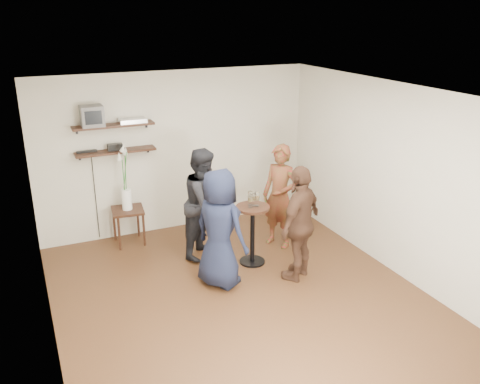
{
  "coord_description": "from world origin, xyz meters",
  "views": [
    {
      "loc": [
        -2.33,
        -5.17,
        3.48
      ],
      "look_at": [
        0.18,
        0.4,
        1.27
      ],
      "focal_mm": 38.0,
      "sensor_mm": 36.0,
      "label": 1
    }
  ],
  "objects_px": {
    "crt_monitor": "(92,116)",
    "person_brown": "(300,223)",
    "person_dark": "(205,203)",
    "dvd_deck": "(132,121)",
    "drinks_table": "(253,227)",
    "person_navy": "(220,229)",
    "person_plaid": "(280,196)",
    "side_table": "(128,215)",
    "radio": "(115,147)"
  },
  "relations": [
    {
      "from": "drinks_table",
      "to": "person_plaid",
      "type": "bearing_deg",
      "value": 30.63
    },
    {
      "from": "person_plaid",
      "to": "person_navy",
      "type": "xyz_separation_m",
      "value": [
        -1.29,
        -0.75,
        0.0
      ]
    },
    {
      "from": "person_dark",
      "to": "drinks_table",
      "type": "bearing_deg",
      "value": -90.0
    },
    {
      "from": "person_dark",
      "to": "person_brown",
      "type": "height_order",
      "value": "person_dark"
    },
    {
      "from": "dvd_deck",
      "to": "person_dark",
      "type": "height_order",
      "value": "dvd_deck"
    },
    {
      "from": "person_brown",
      "to": "person_plaid",
      "type": "bearing_deg",
      "value": -135.84
    },
    {
      "from": "radio",
      "to": "person_dark",
      "type": "xyz_separation_m",
      "value": [
        1.04,
        -1.04,
        -0.7
      ]
    },
    {
      "from": "person_dark",
      "to": "person_brown",
      "type": "xyz_separation_m",
      "value": [
        0.91,
        -1.18,
        -0.02
      ]
    },
    {
      "from": "drinks_table",
      "to": "person_navy",
      "type": "xyz_separation_m",
      "value": [
        -0.65,
        -0.37,
        0.24
      ]
    },
    {
      "from": "crt_monitor",
      "to": "person_dark",
      "type": "relative_size",
      "value": 0.2
    },
    {
      "from": "dvd_deck",
      "to": "side_table",
      "type": "bearing_deg",
      "value": -137.27
    },
    {
      "from": "side_table",
      "to": "drinks_table",
      "type": "distance_m",
      "value": 2.03
    },
    {
      "from": "dvd_deck",
      "to": "person_dark",
      "type": "distance_m",
      "value": 1.68
    },
    {
      "from": "person_brown",
      "to": "crt_monitor",
      "type": "bearing_deg",
      "value": -77.02
    },
    {
      "from": "person_dark",
      "to": "crt_monitor",
      "type": "bearing_deg",
      "value": 98.78
    },
    {
      "from": "crt_monitor",
      "to": "radio",
      "type": "relative_size",
      "value": 1.45
    },
    {
      "from": "side_table",
      "to": "person_plaid",
      "type": "xyz_separation_m",
      "value": [
        2.12,
        -1.01,
        0.32
      ]
    },
    {
      "from": "side_table",
      "to": "dvd_deck",
      "type": "bearing_deg",
      "value": 42.73
    },
    {
      "from": "person_brown",
      "to": "person_dark",
      "type": "bearing_deg",
      "value": -84.59
    },
    {
      "from": "drinks_table",
      "to": "crt_monitor",
      "type": "bearing_deg",
      "value": 139.23
    },
    {
      "from": "side_table",
      "to": "person_navy",
      "type": "relative_size",
      "value": 0.36
    },
    {
      "from": "person_dark",
      "to": "person_navy",
      "type": "xyz_separation_m",
      "value": [
        -0.14,
        -0.91,
        -0.02
      ]
    },
    {
      "from": "crt_monitor",
      "to": "person_brown",
      "type": "xyz_separation_m",
      "value": [
        2.24,
        -2.22,
        -1.22
      ]
    },
    {
      "from": "person_dark",
      "to": "side_table",
      "type": "bearing_deg",
      "value": 95.87
    },
    {
      "from": "radio",
      "to": "drinks_table",
      "type": "bearing_deg",
      "value": -45.72
    },
    {
      "from": "side_table",
      "to": "person_navy",
      "type": "distance_m",
      "value": 1.97
    },
    {
      "from": "radio",
      "to": "side_table",
      "type": "xyz_separation_m",
      "value": [
        0.07,
        -0.2,
        -1.04
      ]
    },
    {
      "from": "radio",
      "to": "person_brown",
      "type": "xyz_separation_m",
      "value": [
        1.95,
        -2.22,
        -0.72
      ]
    },
    {
      "from": "side_table",
      "to": "person_dark",
      "type": "relative_size",
      "value": 0.35
    },
    {
      "from": "person_plaid",
      "to": "side_table",
      "type": "bearing_deg",
      "value": -146.0
    },
    {
      "from": "crt_monitor",
      "to": "radio",
      "type": "xyz_separation_m",
      "value": [
        0.29,
        0.0,
        -0.5
      ]
    },
    {
      "from": "dvd_deck",
      "to": "person_brown",
      "type": "relative_size",
      "value": 0.25
    },
    {
      "from": "person_plaid",
      "to": "person_brown",
      "type": "bearing_deg",
      "value": -44.16
    },
    {
      "from": "crt_monitor",
      "to": "side_table",
      "type": "bearing_deg",
      "value": -29.12
    },
    {
      "from": "side_table",
      "to": "person_navy",
      "type": "bearing_deg",
      "value": -64.72
    },
    {
      "from": "radio",
      "to": "person_dark",
      "type": "bearing_deg",
      "value": -45.13
    },
    {
      "from": "person_dark",
      "to": "dvd_deck",
      "type": "bearing_deg",
      "value": 82.41
    },
    {
      "from": "radio",
      "to": "side_table",
      "type": "relative_size",
      "value": 0.39
    },
    {
      "from": "dvd_deck",
      "to": "person_plaid",
      "type": "bearing_deg",
      "value": -32.48
    },
    {
      "from": "person_navy",
      "to": "person_brown",
      "type": "relative_size",
      "value": 1.0
    },
    {
      "from": "side_table",
      "to": "person_brown",
      "type": "distance_m",
      "value": 2.77
    },
    {
      "from": "dvd_deck",
      "to": "person_navy",
      "type": "height_order",
      "value": "dvd_deck"
    },
    {
      "from": "drinks_table",
      "to": "radio",
      "type": "bearing_deg",
      "value": 134.28
    },
    {
      "from": "side_table",
      "to": "person_brown",
      "type": "relative_size",
      "value": 0.36
    },
    {
      "from": "crt_monitor",
      "to": "person_brown",
      "type": "height_order",
      "value": "crt_monitor"
    },
    {
      "from": "person_plaid",
      "to": "person_dark",
      "type": "xyz_separation_m",
      "value": [
        -1.15,
        0.16,
        0.02
      ]
    },
    {
      "from": "crt_monitor",
      "to": "drinks_table",
      "type": "bearing_deg",
      "value": -40.77
    },
    {
      "from": "crt_monitor",
      "to": "drinks_table",
      "type": "xyz_separation_m",
      "value": [
        1.84,
        -1.59,
        -1.45
      ]
    },
    {
      "from": "dvd_deck",
      "to": "radio",
      "type": "xyz_separation_m",
      "value": [
        -0.29,
        0.0,
        -0.38
      ]
    },
    {
      "from": "crt_monitor",
      "to": "dvd_deck",
      "type": "xyz_separation_m",
      "value": [
        0.59,
        0.0,
        -0.12
      ]
    }
  ]
}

